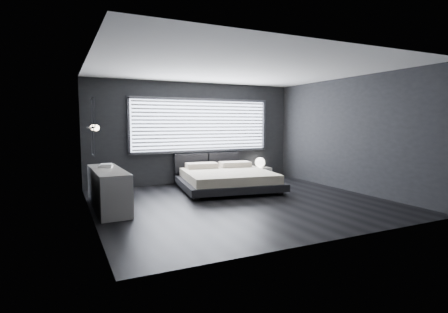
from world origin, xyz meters
name	(u,v)px	position (x,y,z in m)	size (l,w,h in m)	color
room	(241,136)	(0.00, 0.00, 1.40)	(6.04, 6.00, 2.80)	black
window	(202,125)	(0.20, 2.70, 1.61)	(4.14, 0.09, 1.52)	white
headboard	(208,162)	(0.33, 2.64, 0.57)	(1.96, 0.16, 0.52)	black
sconce_near	(96,128)	(-2.88, 0.05, 1.60)	(0.18, 0.11, 0.11)	silver
sconce_far	(93,127)	(-2.88, 0.65, 1.60)	(0.18, 0.11, 0.11)	silver
wall_art_upper	(93,113)	(-2.98, -0.55, 1.85)	(0.01, 0.48, 0.48)	#47474C
wall_art_lower	(93,141)	(-2.98, -0.30, 1.38)	(0.01, 0.48, 0.48)	#47474C
bed	(227,178)	(0.34, 1.37, 0.28)	(2.64, 2.55, 0.61)	black
nightstand	(260,173)	(1.99, 2.50, 0.17)	(0.58, 0.49, 0.34)	silver
orb_lamp	(260,162)	(1.99, 2.49, 0.49)	(0.30, 0.30, 0.30)	white
dresser	(108,189)	(-2.65, 0.56, 0.39)	(0.61, 1.99, 0.79)	silver
book_stack	(106,166)	(-2.64, 0.90, 0.82)	(0.33, 0.39, 0.07)	silver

